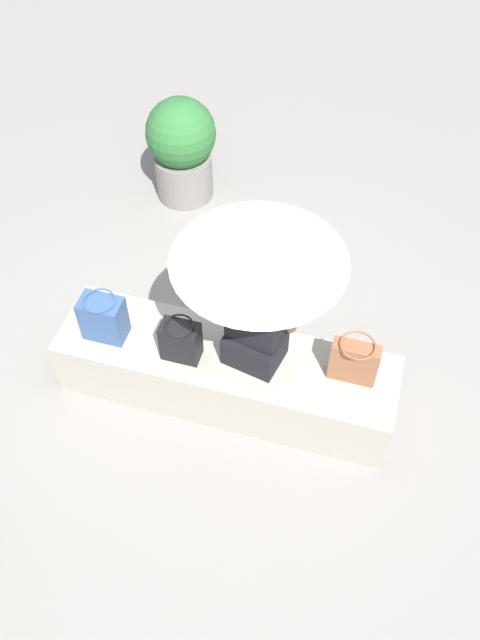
{
  "coord_description": "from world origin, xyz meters",
  "views": [
    {
      "loc": [
        0.77,
        -2.33,
        3.77
      ],
      "look_at": [
        0.09,
        0.01,
        0.81
      ],
      "focal_mm": 36.26,
      "sensor_mm": 36.0,
      "label": 1
    }
  ],
  "objects_px": {
    "parasol": "(260,246)",
    "shoulder_bag_spare": "(103,318)",
    "handbag_black": "(181,341)",
    "tote_bag_canvas": "(354,361)",
    "person_seated": "(256,318)",
    "planter_far": "(182,147)"
  },
  "relations": [
    {
      "from": "parasol",
      "to": "tote_bag_canvas",
      "type": "height_order",
      "value": "parasol"
    },
    {
      "from": "person_seated",
      "to": "handbag_black",
      "type": "xyz_separation_m",
      "value": [
        -0.45,
        -0.11,
        -0.24
      ]
    },
    {
      "from": "handbag_black",
      "to": "planter_far",
      "type": "height_order",
      "value": "planter_far"
    },
    {
      "from": "person_seated",
      "to": "parasol",
      "type": "bearing_deg",
      "value": -67.68
    },
    {
      "from": "parasol",
      "to": "shoulder_bag_spare",
      "type": "bearing_deg",
      "value": -178.55
    },
    {
      "from": "handbag_black",
      "to": "shoulder_bag_spare",
      "type": "relative_size",
      "value": 0.91
    },
    {
      "from": "handbag_black",
      "to": "planter_far",
      "type": "bearing_deg",
      "value": 109.38
    },
    {
      "from": "parasol",
      "to": "tote_bag_canvas",
      "type": "relative_size",
      "value": 3.61
    },
    {
      "from": "shoulder_bag_spare",
      "to": "planter_far",
      "type": "relative_size",
      "value": 0.36
    },
    {
      "from": "handbag_black",
      "to": "tote_bag_canvas",
      "type": "bearing_deg",
      "value": 7.12
    },
    {
      "from": "parasol",
      "to": "shoulder_bag_spare",
      "type": "relative_size",
      "value": 3.53
    },
    {
      "from": "parasol",
      "to": "planter_far",
      "type": "xyz_separation_m",
      "value": [
        -1.19,
        1.98,
        -1.0
      ]
    },
    {
      "from": "shoulder_bag_spare",
      "to": "handbag_black",
      "type": "bearing_deg",
      "value": -3.05
    },
    {
      "from": "parasol",
      "to": "shoulder_bag_spare",
      "type": "height_order",
      "value": "parasol"
    },
    {
      "from": "person_seated",
      "to": "tote_bag_canvas",
      "type": "distance_m",
      "value": 0.65
    },
    {
      "from": "shoulder_bag_spare",
      "to": "planter_far",
      "type": "distance_m",
      "value": 2.02
    },
    {
      "from": "shoulder_bag_spare",
      "to": "planter_far",
      "type": "bearing_deg",
      "value": 95.31
    },
    {
      "from": "parasol",
      "to": "person_seated",
      "type": "bearing_deg",
      "value": 112.32
    },
    {
      "from": "person_seated",
      "to": "shoulder_bag_spare",
      "type": "bearing_deg",
      "value": -175.08
    },
    {
      "from": "person_seated",
      "to": "parasol",
      "type": "height_order",
      "value": "parasol"
    },
    {
      "from": "handbag_black",
      "to": "parasol",
      "type": "bearing_deg",
      "value": 6.49
    },
    {
      "from": "tote_bag_canvas",
      "to": "planter_far",
      "type": "bearing_deg",
      "value": 132.99
    }
  ]
}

